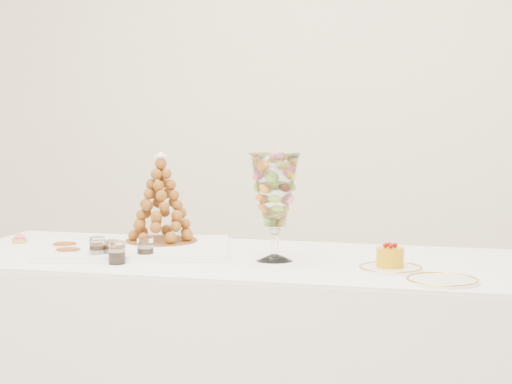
% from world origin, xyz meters
% --- Properties ---
extents(buffet_table, '(2.01, 0.84, 0.76)m').
position_xyz_m(buffet_table, '(0.01, 0.24, 0.38)').
color(buffet_table, white).
rests_on(buffet_table, ground).
extents(lace_tray, '(0.76, 0.65, 0.02)m').
position_xyz_m(lace_tray, '(-0.34, 0.26, 0.77)').
color(lace_tray, white).
rests_on(lace_tray, buffet_table).
extents(macaron_vase, '(0.16, 0.16, 0.36)m').
position_xyz_m(macaron_vase, '(0.18, 0.20, 0.99)').
color(macaron_vase, white).
rests_on(macaron_vase, buffet_table).
extents(cake_plate, '(0.20, 0.20, 0.01)m').
position_xyz_m(cake_plate, '(0.58, 0.13, 0.76)').
color(cake_plate, white).
rests_on(cake_plate, buffet_table).
extents(spare_plate, '(0.22, 0.22, 0.01)m').
position_xyz_m(spare_plate, '(0.75, -0.02, 0.76)').
color(spare_plate, white).
rests_on(spare_plate, buffet_table).
extents(pink_tart, '(0.06, 0.06, 0.04)m').
position_xyz_m(pink_tart, '(-0.85, 0.31, 0.77)').
color(pink_tart, tan).
rests_on(pink_tart, buffet_table).
extents(verrine_a, '(0.05, 0.05, 0.07)m').
position_xyz_m(verrine_a, '(-0.43, 0.11, 0.79)').
color(verrine_a, white).
rests_on(verrine_a, buffet_table).
extents(verrine_b, '(0.06, 0.06, 0.07)m').
position_xyz_m(verrine_b, '(-0.36, 0.08, 0.79)').
color(verrine_b, white).
rests_on(verrine_b, buffet_table).
extents(verrine_c, '(0.07, 0.07, 0.07)m').
position_xyz_m(verrine_c, '(-0.24, 0.10, 0.80)').
color(verrine_c, white).
rests_on(verrine_c, buffet_table).
extents(verrine_d, '(0.05, 0.05, 0.07)m').
position_xyz_m(verrine_d, '(-0.40, 0.05, 0.79)').
color(verrine_d, white).
rests_on(verrine_d, buffet_table).
extents(verrine_e, '(0.07, 0.07, 0.07)m').
position_xyz_m(verrine_e, '(-0.30, 0.00, 0.80)').
color(verrine_e, white).
rests_on(verrine_e, buffet_table).
extents(ramekin_back, '(0.09, 0.09, 0.03)m').
position_xyz_m(ramekin_back, '(-0.58, 0.17, 0.77)').
color(ramekin_back, white).
rests_on(ramekin_back, buffet_table).
extents(ramekin_front, '(0.09, 0.09, 0.03)m').
position_xyz_m(ramekin_front, '(-0.51, 0.06, 0.77)').
color(ramekin_front, white).
rests_on(ramekin_front, buffet_table).
extents(croquembouche, '(0.27, 0.27, 0.33)m').
position_xyz_m(croquembouche, '(-0.29, 0.37, 0.94)').
color(croquembouche, brown).
rests_on(croquembouche, lace_tray).
extents(mousse_cake, '(0.09, 0.09, 0.08)m').
position_xyz_m(mousse_cake, '(0.57, 0.14, 0.80)').
color(mousse_cake, '#CB9709').
rests_on(mousse_cake, cake_plate).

